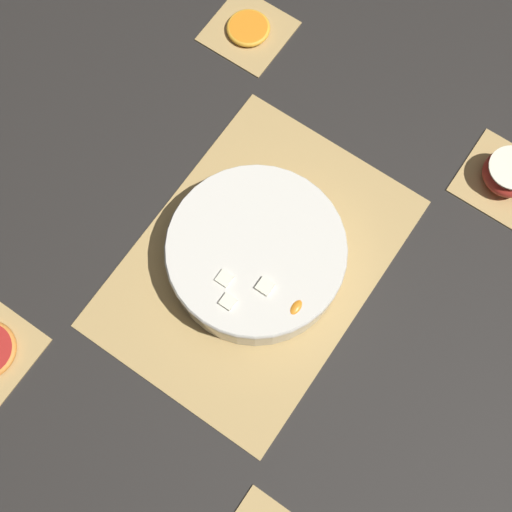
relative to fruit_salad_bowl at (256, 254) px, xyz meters
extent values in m
plane|color=black|center=(0.00, 0.00, -0.05)|extent=(6.00, 6.00, 0.00)
cube|color=tan|center=(0.00, 0.00, -0.04)|extent=(0.51, 0.36, 0.01)
cube|color=#4C381E|center=(-0.20, 0.00, -0.04)|extent=(0.01, 0.36, 0.00)
cube|color=#4C381E|center=(-0.14, 0.00, -0.04)|extent=(0.01, 0.36, 0.00)
cube|color=#4C381E|center=(-0.08, 0.00, -0.04)|extent=(0.01, 0.36, 0.00)
cube|color=#4C381E|center=(-0.03, 0.00, -0.04)|extent=(0.01, 0.36, 0.00)
cube|color=#4C381E|center=(0.03, 0.00, -0.04)|extent=(0.01, 0.36, 0.00)
cube|color=#4C381E|center=(0.08, 0.00, -0.04)|extent=(0.01, 0.36, 0.00)
cube|color=#4C381E|center=(0.14, 0.00, -0.04)|extent=(0.01, 0.36, 0.00)
cube|color=#4C381E|center=(0.20, 0.00, -0.04)|extent=(0.01, 0.36, 0.00)
cube|color=tan|center=(0.36, -0.26, -0.04)|extent=(0.14, 0.14, 0.01)
cube|color=#4C381E|center=(0.31, -0.26, -0.04)|extent=(0.00, 0.14, 0.00)
cube|color=#4C381E|center=(0.34, -0.26, -0.04)|extent=(0.00, 0.14, 0.00)
cube|color=#4C381E|center=(0.37, -0.26, -0.04)|extent=(0.00, 0.14, 0.00)
cube|color=tan|center=(0.36, 0.26, -0.04)|extent=(0.14, 0.14, 0.01)
cube|color=#4C381E|center=(0.33, 0.26, -0.04)|extent=(0.00, 0.14, 0.00)
cube|color=#4C381E|center=(0.38, 0.26, -0.04)|extent=(0.00, 0.14, 0.00)
cylinder|color=silver|center=(0.00, 0.00, -0.01)|extent=(0.28, 0.28, 0.07)
torus|color=silver|center=(0.00, 0.00, 0.02)|extent=(0.28, 0.28, 0.01)
cylinder|color=#F4EABC|center=(-0.05, 0.06, -0.02)|extent=(0.03, 0.03, 0.01)
cylinder|color=#F4EABC|center=(0.05, 0.03, 0.02)|extent=(0.03, 0.03, 0.01)
cylinder|color=#F4EABC|center=(-0.04, -0.08, 0.02)|extent=(0.03, 0.03, 0.01)
cylinder|color=#F4EABC|center=(-0.02, -0.10, 0.02)|extent=(0.03, 0.03, 0.01)
cylinder|color=#F4EABC|center=(0.00, 0.08, -0.02)|extent=(0.03, 0.03, 0.01)
cylinder|color=#F4EABC|center=(-0.08, -0.04, 0.02)|extent=(0.02, 0.02, 0.01)
cylinder|color=#F4EABC|center=(0.06, -0.04, 0.01)|extent=(0.03, 0.03, 0.01)
cylinder|color=#F4EABC|center=(0.04, 0.08, 0.00)|extent=(0.03, 0.03, 0.01)
cylinder|color=#F4EABC|center=(0.07, 0.03, -0.01)|extent=(0.02, 0.02, 0.01)
cylinder|color=#F4EABC|center=(-0.03, 0.09, 0.02)|extent=(0.03, 0.03, 0.01)
cube|color=#EFEACC|center=(-0.03, -0.03, 0.01)|extent=(0.03, 0.03, 0.03)
cube|color=#EFEACC|center=(-0.09, -0.01, 0.03)|extent=(0.02, 0.02, 0.02)
cube|color=#EFEACC|center=(-0.02, 0.04, 0.02)|extent=(0.02, 0.02, 0.02)
cube|color=#EFEACC|center=(0.10, 0.03, 0.02)|extent=(0.02, 0.02, 0.02)
cube|color=#EFEACC|center=(-0.10, 0.01, 0.00)|extent=(0.03, 0.03, 0.03)
cube|color=#EFEACC|center=(0.02, 0.02, -0.02)|extent=(0.03, 0.03, 0.03)
cube|color=#EFEACC|center=(-0.04, -0.05, 0.03)|extent=(0.02, 0.02, 0.02)
cube|color=#EFEACC|center=(-0.07, 0.01, 0.02)|extent=(0.02, 0.02, 0.02)
cube|color=#EFEACC|center=(-0.04, 0.04, 0.00)|extent=(0.02, 0.02, 0.02)
cube|color=#EFEACC|center=(0.08, -0.01, 0.00)|extent=(0.03, 0.03, 0.03)
ellipsoid|color=orange|center=(-0.06, -0.08, -0.02)|extent=(0.03, 0.01, 0.01)
ellipsoid|color=#B2231E|center=(0.06, -0.06, 0.02)|extent=(0.02, 0.01, 0.01)
ellipsoid|color=orange|center=(-0.04, -0.10, 0.03)|extent=(0.03, 0.02, 0.02)
ellipsoid|color=orange|center=(0.02, -0.11, 0.00)|extent=(0.03, 0.02, 0.01)
ellipsoid|color=#B2231E|center=(-0.02, -0.02, -0.02)|extent=(0.03, 0.01, 0.01)
ellipsoid|color=orange|center=(0.00, 0.10, 0.00)|extent=(0.03, 0.02, 0.01)
ellipsoid|color=orange|center=(0.02, 0.05, 0.01)|extent=(0.03, 0.02, 0.01)
ellipsoid|color=#B2231E|center=(0.11, -0.04, 0.02)|extent=(0.03, 0.02, 0.01)
ellipsoid|color=orange|center=(-0.05, -0.02, -0.02)|extent=(0.03, 0.01, 0.01)
ellipsoid|color=#B72D23|center=(0.36, -0.26, -0.02)|extent=(0.09, 0.09, 0.05)
cylinder|color=orange|center=(0.36, 0.26, -0.04)|extent=(0.07, 0.07, 0.01)
torus|color=#F4A82D|center=(0.36, 0.26, -0.04)|extent=(0.08, 0.08, 0.01)
camera|label=1|loc=(-0.29, -0.20, 1.06)|focal=50.00mm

